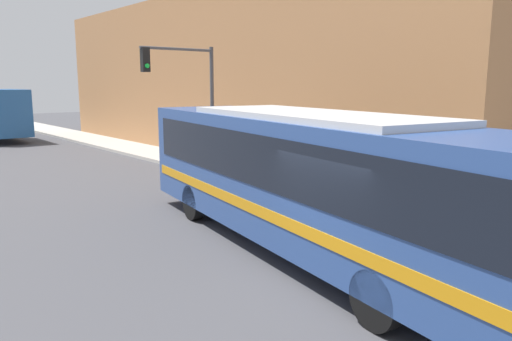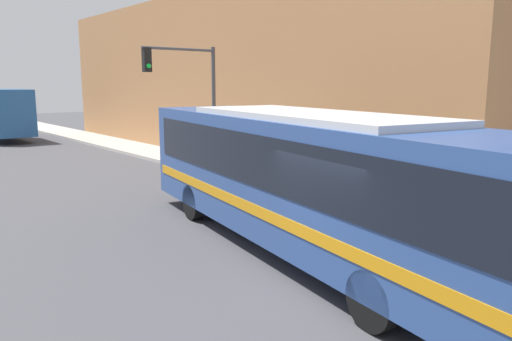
{
  "view_description": "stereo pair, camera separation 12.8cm",
  "coord_description": "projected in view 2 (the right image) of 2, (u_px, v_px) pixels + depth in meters",
  "views": [
    {
      "loc": [
        -6.67,
        -5.68,
        3.74
      ],
      "look_at": [
        1.98,
        4.81,
        1.35
      ],
      "focal_mm": 35.0,
      "sensor_mm": 36.0,
      "label": 1
    },
    {
      "loc": [
        -6.57,
        -5.76,
        3.74
      ],
      "look_at": [
        1.98,
        4.81,
        1.35
      ],
      "focal_mm": 35.0,
      "sensor_mm": 36.0,
      "label": 2
    }
  ],
  "objects": [
    {
      "name": "pedestrian_near_corner",
      "position": [
        182.0,
        140.0,
        24.06
      ],
      "size": [
        0.34,
        0.34,
        1.67
      ],
      "color": "slate",
      "rests_on": "sidewalk"
    },
    {
      "name": "city_bus",
      "position": [
        307.0,
        173.0,
        10.81
      ],
      "size": [
        4.6,
        12.59,
        3.13
      ],
      "rotation": [
        0.0,
        0.0,
        -0.17
      ],
      "color": "#2D4C8C",
      "rests_on": "ground_plane"
    },
    {
      "name": "building_facade",
      "position": [
        238.0,
        76.0,
        27.17
      ],
      "size": [
        6.0,
        30.74,
        8.26
      ],
      "color": "#B27A4C",
      "rests_on": "ground_plane"
    },
    {
      "name": "delivery_truck",
      "position": [
        4.0,
        113.0,
        32.3
      ],
      "size": [
        2.3,
        6.62,
        3.35
      ],
      "color": "#265999",
      "rests_on": "ground_plane"
    },
    {
      "name": "fire_hydrant",
      "position": [
        351.0,
        188.0,
        15.27
      ],
      "size": [
        0.25,
        0.34,
        0.83
      ],
      "color": "#999999",
      "rests_on": "sidewalk"
    },
    {
      "name": "sidewalk",
      "position": [
        139.0,
        149.0,
        28.01
      ],
      "size": [
        2.54,
        70.0,
        0.15
      ],
      "color": "#B7B2A8",
      "rests_on": "ground_plane"
    },
    {
      "name": "traffic_light_pole",
      "position": [
        190.0,
        86.0,
        19.96
      ],
      "size": [
        3.28,
        0.35,
        5.04
      ],
      "color": "#47474C",
      "rests_on": "sidewalk"
    },
    {
      "name": "ground_plane",
      "position": [
        337.0,
        290.0,
        9.13
      ],
      "size": [
        120.0,
        120.0,
        0.0
      ],
      "primitive_type": "plane",
      "color": "#47474C"
    }
  ]
}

